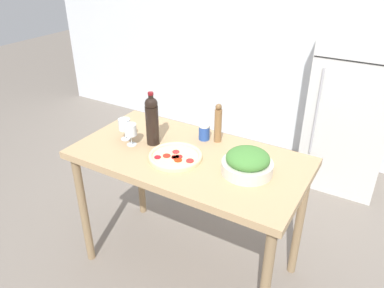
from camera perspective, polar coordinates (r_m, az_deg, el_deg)
name	(u,v)px	position (r m, az deg, el deg)	size (l,w,h in m)	color
ground_plane	(189,263)	(2.90, -0.40, -17.75)	(14.00, 14.00, 0.00)	slate
wall_back	(296,31)	(4.01, 15.63, 16.21)	(6.40, 0.08, 2.60)	silver
refrigerator	(355,96)	(3.66, 23.59, 6.73)	(0.69, 0.65, 1.76)	silver
prep_counter	(189,169)	(2.37, -0.47, -3.89)	(1.45, 0.76, 0.93)	tan
wine_bottle	(152,120)	(2.39, -6.11, 3.70)	(0.08, 0.08, 0.35)	black
wine_glass_near	(131,131)	(2.42, -9.34, 2.00)	(0.08, 0.08, 0.15)	silver
wine_glass_far	(124,125)	(2.49, -10.25, 2.82)	(0.08, 0.08, 0.15)	silver
pepper_mill	(218,124)	(2.42, 3.99, 3.12)	(0.05, 0.05, 0.26)	olive
salad_bowl	(248,162)	(2.14, 8.50, -2.76)	(0.29, 0.29, 0.15)	silver
homemade_pizza	(175,156)	(2.28, -2.55, -1.88)	(0.33, 0.33, 0.03)	beige
salt_canister	(204,132)	(2.48, 1.87, 1.84)	(0.07, 0.07, 0.11)	#284CA3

